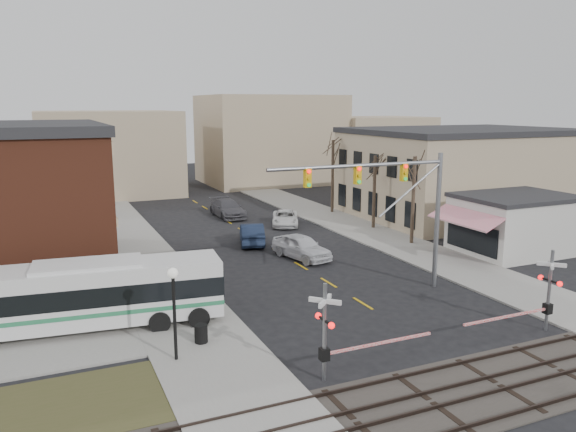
% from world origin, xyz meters
% --- Properties ---
extents(ground, '(160.00, 160.00, 0.00)m').
position_xyz_m(ground, '(0.00, 0.00, 0.00)').
color(ground, black).
rests_on(ground, ground).
extents(sidewalk_west, '(5.00, 60.00, 0.12)m').
position_xyz_m(sidewalk_west, '(-9.50, 20.00, 0.06)').
color(sidewalk_west, gray).
rests_on(sidewalk_west, ground).
extents(sidewalk_east, '(5.00, 60.00, 0.12)m').
position_xyz_m(sidewalk_east, '(9.50, 20.00, 0.06)').
color(sidewalk_east, gray).
rests_on(sidewalk_east, ground).
extents(ballast_strip, '(160.00, 5.00, 0.06)m').
position_xyz_m(ballast_strip, '(0.00, -8.00, 0.03)').
color(ballast_strip, '#332D28').
rests_on(ballast_strip, ground).
extents(rail_tracks, '(160.00, 3.91, 0.14)m').
position_xyz_m(rail_tracks, '(0.00, -8.00, 0.12)').
color(rail_tracks, '#2D231E').
rests_on(rail_tracks, ground).
extents(tan_building, '(20.30, 15.30, 8.50)m').
position_xyz_m(tan_building, '(22.00, 20.00, 4.26)').
color(tan_building, tan).
rests_on(tan_building, ground).
extents(awning_shop, '(9.74, 6.20, 4.30)m').
position_xyz_m(awning_shop, '(15.97, 7.00, 2.16)').
color(awning_shop, beige).
rests_on(awning_shop, ground).
extents(tree_east_a, '(0.28, 0.28, 6.75)m').
position_xyz_m(tree_east_a, '(10.50, 12.00, 3.50)').
color(tree_east_a, '#382B21').
rests_on(tree_east_a, sidewalk_east).
extents(tree_east_b, '(0.28, 0.28, 6.30)m').
position_xyz_m(tree_east_b, '(10.80, 18.00, 3.27)').
color(tree_east_b, '#382B21').
rests_on(tree_east_b, sidewalk_east).
extents(tree_east_c, '(0.28, 0.28, 7.20)m').
position_xyz_m(tree_east_c, '(11.00, 26.00, 3.72)').
color(tree_east_c, '#382B21').
rests_on(tree_east_c, sidewalk_east).
extents(transit_bus, '(12.74, 4.08, 3.22)m').
position_xyz_m(transit_bus, '(-13.93, 4.16, 1.82)').
color(transit_bus, silver).
rests_on(transit_bus, ground).
extents(traffic_signal_mast, '(10.91, 0.30, 8.00)m').
position_xyz_m(traffic_signal_mast, '(2.56, 2.90, 5.79)').
color(traffic_signal_mast, gray).
rests_on(traffic_signal_mast, ground).
extents(rr_crossing_west, '(5.60, 1.36, 4.00)m').
position_xyz_m(rr_crossing_west, '(-5.56, -4.89, 1.97)').
color(rr_crossing_west, gray).
rests_on(rr_crossing_west, ground).
extents(rr_crossing_east, '(5.60, 1.36, 4.00)m').
position_xyz_m(rr_crossing_east, '(5.73, -4.76, 1.97)').
color(rr_crossing_east, gray).
rests_on(rr_crossing_east, ground).
extents(street_lamp, '(0.44, 0.44, 4.02)m').
position_xyz_m(street_lamp, '(-10.97, -0.92, 3.02)').
color(street_lamp, black).
rests_on(street_lamp, sidewalk_west).
extents(trash_bin, '(0.60, 0.60, 0.83)m').
position_xyz_m(trash_bin, '(-9.54, 0.35, 0.53)').
color(trash_bin, black).
rests_on(trash_bin, sidewalk_west).
extents(car_a, '(3.17, 5.37, 1.72)m').
position_xyz_m(car_a, '(0.85, 11.71, 0.86)').
color(car_a, silver).
rests_on(car_a, ground).
extents(car_b, '(3.12, 5.31, 1.65)m').
position_xyz_m(car_b, '(-0.89, 17.15, 0.83)').
color(car_b, '#162139').
rests_on(car_b, ground).
extents(car_c, '(3.98, 5.35, 1.35)m').
position_xyz_m(car_c, '(4.23, 22.35, 0.67)').
color(car_c, silver).
rests_on(car_c, ground).
extents(car_d, '(2.43, 5.81, 1.67)m').
position_xyz_m(car_d, '(0.71, 28.24, 0.84)').
color(car_d, '#4A494F').
rests_on(car_d, ground).
extents(pedestrian_near, '(0.61, 0.72, 1.67)m').
position_xyz_m(pedestrian_near, '(-9.05, 2.88, 0.95)').
color(pedestrian_near, '#4E403F').
rests_on(pedestrian_near, sidewalk_west).
extents(pedestrian_far, '(1.00, 0.94, 1.62)m').
position_xyz_m(pedestrian_far, '(-10.02, 7.50, 0.93)').
color(pedestrian_far, '#36365E').
rests_on(pedestrian_far, sidewalk_west).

